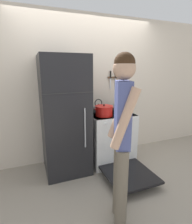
{
  "coord_description": "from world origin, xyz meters",
  "views": [
    {
      "loc": [
        -0.99,
        -2.99,
        1.63
      ],
      "look_at": [
        -0.01,
        -0.49,
        0.97
      ],
      "focal_mm": 28.0,
      "sensor_mm": 36.0,
      "label": 1
    }
  ],
  "objects_px": {
    "refrigerator": "(65,116)",
    "person": "(122,133)",
    "dutch_oven_pot": "(104,111)",
    "utensil_jar": "(116,107)",
    "tea_kettle": "(98,108)",
    "stove_range": "(110,138)"
  },
  "relations": [
    {
      "from": "stove_range",
      "to": "tea_kettle",
      "type": "xyz_separation_m",
      "value": [
        -0.16,
        0.17,
        0.52
      ]
    },
    {
      "from": "stove_range",
      "to": "dutch_oven_pot",
      "type": "relative_size",
      "value": 4.18
    },
    {
      "from": "stove_range",
      "to": "utensil_jar",
      "type": "bearing_deg",
      "value": 44.01
    },
    {
      "from": "refrigerator",
      "to": "tea_kettle",
      "type": "distance_m",
      "value": 0.65
    },
    {
      "from": "person",
      "to": "stove_range",
      "type": "bearing_deg",
      "value": -0.59
    },
    {
      "from": "refrigerator",
      "to": "utensil_jar",
      "type": "xyz_separation_m",
      "value": [
        0.97,
        0.15,
        0.04
      ]
    },
    {
      "from": "utensil_jar",
      "to": "dutch_oven_pot",
      "type": "bearing_deg",
      "value": -141.84
    },
    {
      "from": "tea_kettle",
      "to": "refrigerator",
      "type": "bearing_deg",
      "value": -166.78
    },
    {
      "from": "tea_kettle",
      "to": "stove_range",
      "type": "bearing_deg",
      "value": -48.16
    },
    {
      "from": "dutch_oven_pot",
      "to": "utensil_jar",
      "type": "height_order",
      "value": "utensil_jar"
    },
    {
      "from": "refrigerator",
      "to": "person",
      "type": "distance_m",
      "value": 1.26
    },
    {
      "from": "dutch_oven_pot",
      "to": "tea_kettle",
      "type": "relative_size",
      "value": 1.42
    },
    {
      "from": "refrigerator",
      "to": "dutch_oven_pot",
      "type": "distance_m",
      "value": 0.63
    },
    {
      "from": "refrigerator",
      "to": "person",
      "type": "height_order",
      "value": "refrigerator"
    },
    {
      "from": "dutch_oven_pot",
      "to": "tea_kettle",
      "type": "distance_m",
      "value": 0.27
    },
    {
      "from": "refrigerator",
      "to": "utensil_jar",
      "type": "relative_size",
      "value": 7.91
    },
    {
      "from": "refrigerator",
      "to": "tea_kettle",
      "type": "bearing_deg",
      "value": 13.22
    },
    {
      "from": "refrigerator",
      "to": "stove_range",
      "type": "relative_size",
      "value": 1.32
    },
    {
      "from": "dutch_oven_pot",
      "to": "refrigerator",
      "type": "bearing_deg",
      "value": 168.5
    },
    {
      "from": "dutch_oven_pot",
      "to": "tea_kettle",
      "type": "height_order",
      "value": "tea_kettle"
    },
    {
      "from": "refrigerator",
      "to": "dutch_oven_pot",
      "type": "xyz_separation_m",
      "value": [
        0.61,
        -0.13,
        0.06
      ]
    },
    {
      "from": "refrigerator",
      "to": "dutch_oven_pot",
      "type": "bearing_deg",
      "value": -11.5
    }
  ]
}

